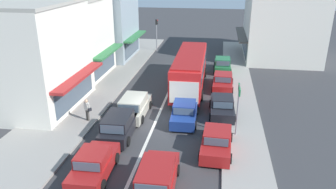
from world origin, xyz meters
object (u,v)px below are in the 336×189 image
at_px(wagon_behind_bus_near, 119,125).
at_px(parked_sedan_kerb_third, 223,82).
at_px(sedan_queue_far_back, 94,164).
at_px(directional_road_sign, 239,99).
at_px(pedestrian_with_handbag_near, 87,109).
at_px(city_bus, 190,68).
at_px(sedan_queue_gap_filler, 184,112).
at_px(wagon_behind_bus_mid, 134,106).
at_px(parked_sedan_kerb_front, 217,141).
at_px(parked_sedan_kerb_second, 222,106).
at_px(traffic_light_downstreet, 157,30).
at_px(parked_hatchback_kerb_rear, 222,65).
at_px(wagon_adjacent_lane_trail, 157,179).

height_order(wagon_behind_bus_near, parked_sedan_kerb_third, wagon_behind_bus_near).
relative_size(sedan_queue_far_back, directional_road_sign, 1.18).
xyz_separation_m(sedan_queue_far_back, pedestrian_with_handbag_near, (-2.81, 6.09, 0.40)).
height_order(city_bus, sedan_queue_gap_filler, city_bus).
height_order(wagon_behind_bus_mid, directional_road_sign, directional_road_sign).
height_order(wagon_behind_bus_near, sedan_queue_gap_filler, wagon_behind_bus_near).
bearing_deg(parked_sedan_kerb_third, sedan_queue_gap_filler, -110.49).
xyz_separation_m(wagon_behind_bus_near, pedestrian_with_handbag_near, (-2.84, 1.59, 0.32)).
xyz_separation_m(wagon_behind_bus_near, parked_sedan_kerb_third, (6.75, 10.24, -0.08)).
xyz_separation_m(wagon_behind_bus_near, sedan_queue_gap_filler, (4.02, 2.93, -0.08)).
distance_m(wagon_behind_bus_near, directional_road_sign, 7.99).
height_order(parked_sedan_kerb_front, parked_sedan_kerb_second, same).
height_order(city_bus, parked_sedan_kerb_second, city_bus).
bearing_deg(sedan_queue_far_back, traffic_light_downstreet, 94.00).
distance_m(city_bus, parked_sedan_kerb_front, 11.35).
relative_size(sedan_queue_gap_filler, traffic_light_downstreet, 1.01).
relative_size(city_bus, directional_road_sign, 3.02).
bearing_deg(wagon_behind_bus_near, parked_sedan_kerb_third, 56.60).
relative_size(traffic_light_downstreet, directional_road_sign, 1.17).
bearing_deg(parked_sedan_kerb_front, sedan_queue_gap_filler, 121.59).
height_order(wagon_behind_bus_near, directional_road_sign, directional_road_sign).
distance_m(parked_hatchback_kerb_rear, pedestrian_with_handbag_near, 16.96).
relative_size(sedan_queue_far_back, wagon_behind_bus_mid, 0.94).
bearing_deg(traffic_light_downstreet, parked_hatchback_kerb_rear, -42.09).
relative_size(sedan_queue_far_back, traffic_light_downstreet, 1.01).
height_order(sedan_queue_far_back, pedestrian_with_handbag_near, pedestrian_with_handbag_near).
height_order(city_bus, wagon_adjacent_lane_trail, city_bus).
bearing_deg(wagon_behind_bus_mid, parked_hatchback_kerb_rear, 62.25).
height_order(traffic_light_downstreet, directional_road_sign, traffic_light_downstreet).
xyz_separation_m(wagon_behind_bus_mid, parked_sedan_kerb_third, (6.56, 6.99, -0.08)).
distance_m(directional_road_sign, pedestrian_with_handbag_near, 10.63).
xyz_separation_m(parked_sedan_kerb_second, directional_road_sign, (0.94, -3.31, 2.01)).
relative_size(sedan_queue_gap_filler, parked_hatchback_kerb_rear, 1.14).
bearing_deg(wagon_behind_bus_mid, pedestrian_with_handbag_near, -151.28).
relative_size(wagon_behind_bus_mid, parked_sedan_kerb_front, 1.06).
bearing_deg(wagon_adjacent_lane_trail, wagon_behind_bus_mid, 111.50).
bearing_deg(directional_road_sign, sedan_queue_far_back, -143.53).
xyz_separation_m(city_bus, parked_sedan_kerb_third, (3.03, 0.25, -1.22)).
relative_size(parked_sedan_kerb_third, parked_hatchback_kerb_rear, 1.13).
height_order(sedan_queue_far_back, wagon_adjacent_lane_trail, wagon_adjacent_lane_trail).
distance_m(sedan_queue_gap_filler, pedestrian_with_handbag_near, 7.00).
relative_size(sedan_queue_gap_filler, wagon_behind_bus_mid, 0.94).
bearing_deg(wagon_behind_bus_near, parked_sedan_kerb_second, 33.70).
xyz_separation_m(sedan_queue_gap_filler, traffic_light_downstreet, (-6.00, 20.52, 2.19)).
bearing_deg(parked_sedan_kerb_second, pedestrian_with_handbag_near, -163.16).
xyz_separation_m(parked_sedan_kerb_third, pedestrian_with_handbag_near, (-9.59, -8.65, 0.40)).
height_order(wagon_adjacent_lane_trail, traffic_light_downstreet, traffic_light_downstreet).
bearing_deg(wagon_behind_bus_near, wagon_behind_bus_mid, 86.67).
bearing_deg(sedan_queue_gap_filler, pedestrian_with_handbag_near, -168.98).
distance_m(parked_sedan_kerb_third, directional_road_sign, 9.33).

